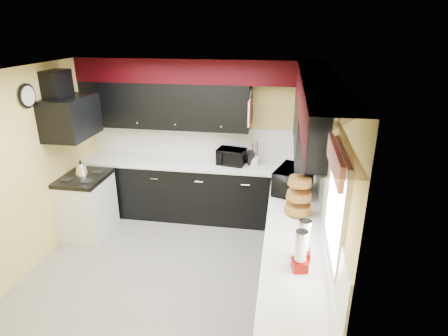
% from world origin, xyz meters
% --- Properties ---
extents(ground, '(3.60, 3.60, 0.00)m').
position_xyz_m(ground, '(0.00, 0.00, 0.00)').
color(ground, gray).
rests_on(ground, ground).
extents(wall_back, '(3.60, 0.06, 2.50)m').
position_xyz_m(wall_back, '(0.00, 1.80, 1.25)').
color(wall_back, '#E0C666').
rests_on(wall_back, ground).
extents(wall_right, '(0.06, 3.60, 2.50)m').
position_xyz_m(wall_right, '(1.80, 0.00, 1.25)').
color(wall_right, '#E0C666').
rests_on(wall_right, ground).
extents(wall_left, '(0.06, 3.60, 2.50)m').
position_xyz_m(wall_left, '(-1.80, 0.00, 1.25)').
color(wall_left, '#E0C666').
rests_on(wall_left, ground).
extents(ceiling, '(3.60, 3.60, 0.06)m').
position_xyz_m(ceiling, '(0.00, 0.00, 2.50)').
color(ceiling, white).
rests_on(ceiling, wall_back).
extents(cab_back, '(3.60, 0.60, 0.90)m').
position_xyz_m(cab_back, '(0.00, 1.50, 0.45)').
color(cab_back, black).
rests_on(cab_back, ground).
extents(cab_right, '(0.60, 3.00, 0.90)m').
position_xyz_m(cab_right, '(1.50, -0.30, 0.45)').
color(cab_right, black).
rests_on(cab_right, ground).
extents(counter_back, '(3.62, 0.64, 0.04)m').
position_xyz_m(counter_back, '(0.00, 1.50, 0.92)').
color(counter_back, white).
rests_on(counter_back, cab_back).
extents(counter_right, '(0.64, 3.02, 0.04)m').
position_xyz_m(counter_right, '(1.50, -0.30, 0.92)').
color(counter_right, white).
rests_on(counter_right, cab_right).
extents(splash_back, '(3.60, 0.02, 0.50)m').
position_xyz_m(splash_back, '(0.00, 1.79, 1.19)').
color(splash_back, white).
rests_on(splash_back, counter_back).
extents(splash_right, '(0.02, 3.60, 0.50)m').
position_xyz_m(splash_right, '(1.79, 0.00, 1.19)').
color(splash_right, white).
rests_on(splash_right, counter_right).
extents(upper_back, '(2.60, 0.35, 0.70)m').
position_xyz_m(upper_back, '(-0.50, 1.62, 1.80)').
color(upper_back, black).
rests_on(upper_back, wall_back).
extents(upper_right, '(0.35, 1.80, 0.70)m').
position_xyz_m(upper_right, '(1.62, 0.90, 1.80)').
color(upper_right, black).
rests_on(upper_right, wall_right).
extents(soffit_back, '(3.60, 0.36, 0.35)m').
position_xyz_m(soffit_back, '(0.00, 1.62, 2.33)').
color(soffit_back, black).
rests_on(soffit_back, wall_back).
extents(soffit_right, '(0.36, 3.24, 0.35)m').
position_xyz_m(soffit_right, '(1.62, -0.18, 2.33)').
color(soffit_right, black).
rests_on(soffit_right, wall_right).
extents(stove, '(0.60, 0.75, 0.86)m').
position_xyz_m(stove, '(-1.50, 0.75, 0.43)').
color(stove, white).
rests_on(stove, ground).
extents(cooktop, '(0.62, 0.77, 0.06)m').
position_xyz_m(cooktop, '(-1.50, 0.75, 0.89)').
color(cooktop, black).
rests_on(cooktop, stove).
extents(hood, '(0.50, 0.78, 0.55)m').
position_xyz_m(hood, '(-1.55, 0.75, 1.78)').
color(hood, black).
rests_on(hood, wall_left).
extents(hood_duct, '(0.24, 0.40, 0.40)m').
position_xyz_m(hood_duct, '(-1.68, 0.75, 2.20)').
color(hood_duct, black).
rests_on(hood_duct, wall_left).
extents(window, '(0.03, 0.86, 0.96)m').
position_xyz_m(window, '(1.79, -0.90, 1.55)').
color(window, white).
rests_on(window, wall_right).
extents(valance, '(0.04, 0.88, 0.20)m').
position_xyz_m(valance, '(1.73, -0.90, 1.95)').
color(valance, red).
rests_on(valance, wall_right).
extents(pan_top, '(0.03, 0.22, 0.40)m').
position_xyz_m(pan_top, '(0.82, 1.55, 2.00)').
color(pan_top, black).
rests_on(pan_top, upper_back).
extents(pan_mid, '(0.03, 0.28, 0.46)m').
position_xyz_m(pan_mid, '(0.82, 1.42, 1.75)').
color(pan_mid, black).
rests_on(pan_mid, upper_back).
extents(pan_low, '(0.03, 0.24, 0.42)m').
position_xyz_m(pan_low, '(0.82, 1.68, 1.72)').
color(pan_low, black).
rests_on(pan_low, upper_back).
extents(cut_board, '(0.03, 0.26, 0.35)m').
position_xyz_m(cut_board, '(0.83, 1.30, 1.80)').
color(cut_board, white).
rests_on(cut_board, upper_back).
extents(baskets, '(0.27, 0.27, 0.50)m').
position_xyz_m(baskets, '(1.52, 0.05, 1.18)').
color(baskets, brown).
rests_on(baskets, upper_right).
extents(clock, '(0.03, 0.30, 0.30)m').
position_xyz_m(clock, '(-1.77, 0.25, 2.15)').
color(clock, black).
rests_on(clock, wall_left).
extents(deco_plate, '(0.03, 0.24, 0.24)m').
position_xyz_m(deco_plate, '(1.77, -0.35, 2.25)').
color(deco_plate, white).
rests_on(deco_plate, wall_right).
extents(toaster_oven, '(0.48, 0.42, 0.24)m').
position_xyz_m(toaster_oven, '(0.54, 1.53, 1.06)').
color(toaster_oven, black).
rests_on(toaster_oven, counter_back).
extents(microwave, '(0.54, 0.66, 0.32)m').
position_xyz_m(microwave, '(1.47, 0.65, 1.10)').
color(microwave, black).
rests_on(microwave, counter_right).
extents(utensil_crock, '(0.16, 0.16, 0.16)m').
position_xyz_m(utensil_crock, '(0.89, 1.55, 1.02)').
color(utensil_crock, white).
rests_on(utensil_crock, counter_back).
extents(knife_block, '(0.12, 0.15, 0.21)m').
position_xyz_m(knife_block, '(0.84, 1.54, 1.05)').
color(knife_block, black).
rests_on(knife_block, counter_back).
extents(kettle, '(0.23, 0.23, 0.17)m').
position_xyz_m(kettle, '(-1.55, 0.81, 1.00)').
color(kettle, silver).
rests_on(kettle, cooktop).
extents(dispenser_a, '(0.14, 0.14, 0.36)m').
position_xyz_m(dispenser_a, '(1.55, -0.83, 1.12)').
color(dispenser_a, '#63000B').
rests_on(dispenser_a, counter_right).
extents(dispenser_b, '(0.15, 0.15, 0.35)m').
position_xyz_m(dispenser_b, '(1.52, -1.00, 1.12)').
color(dispenser_b, maroon).
rests_on(dispenser_b, counter_right).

